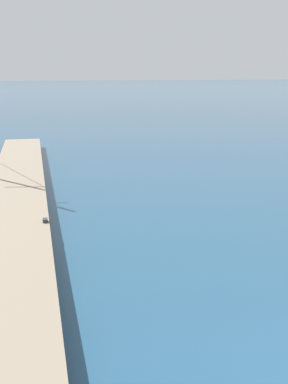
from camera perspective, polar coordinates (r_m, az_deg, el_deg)
name	(u,v)px	position (r m, az deg, el deg)	size (l,w,h in m)	color
floating_dock	(17,186)	(16.85, -14.39, 0.62)	(2.73, 22.69, 0.53)	gray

